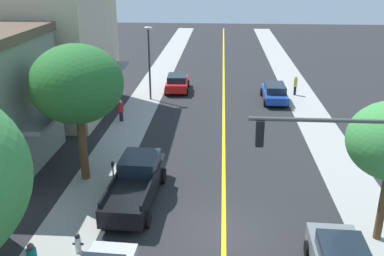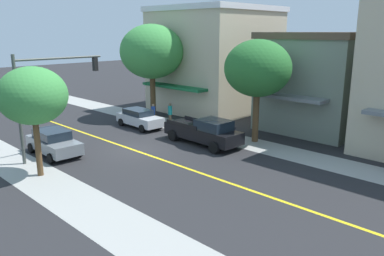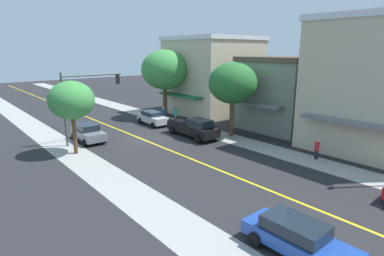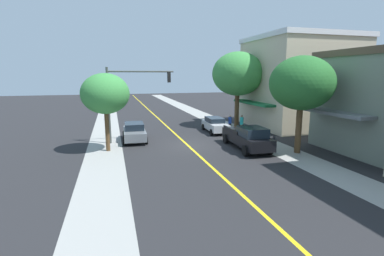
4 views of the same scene
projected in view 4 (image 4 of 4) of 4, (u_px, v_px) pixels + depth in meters
name	position (u px, v px, depth m)	size (l,w,h in m)	color
ground_plane	(188.00, 145.00, 24.33)	(140.00, 140.00, 0.00)	#262628
sidewalk_left	(260.00, 140.00, 26.13)	(2.77, 126.00, 0.01)	#9E9E99
sidewalk_right	(105.00, 151.00, 22.54)	(2.77, 126.00, 0.01)	#9E9E99
road_centerline_stripe	(188.00, 145.00, 24.33)	(0.20, 126.00, 0.00)	yellow
corner_shop_building	(299.00, 82.00, 32.70)	(11.62, 10.13, 10.12)	beige
street_tree_left_near	(105.00, 94.00, 21.82)	(3.64, 3.64, 6.03)	brown
street_tree_right_corner	(302.00, 83.00, 21.10)	(4.69, 4.69, 7.29)	brown
street_tree_left_far	(238.00, 74.00, 32.19)	(5.75, 5.75, 8.45)	brown
fire_hydrant	(242.00, 133.00, 27.52)	(0.44, 0.24, 0.84)	silver
parking_meter	(274.00, 142.00, 21.99)	(0.12, 0.18, 1.28)	#4C4C51
traffic_light_mast	(129.00, 92.00, 24.78)	(5.78, 0.32, 6.54)	#474C47
silver_sedan_left_curb	(215.00, 124.00, 29.87)	(2.10, 4.61, 1.52)	#B7BABF
grey_sedan_right_curb	(134.00, 132.00, 25.89)	(2.19, 4.55, 1.62)	slate
black_pickup_truck	(247.00, 137.00, 22.98)	(2.41, 6.18, 1.93)	black
pedestrian_teal_shirt	(242.00, 123.00, 29.60)	(0.36, 0.36, 1.83)	brown
pedestrian_blue_shirt	(230.00, 122.00, 30.73)	(0.36, 0.36, 1.68)	black
small_dog	(228.00, 126.00, 31.84)	(0.44, 0.69, 0.52)	black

